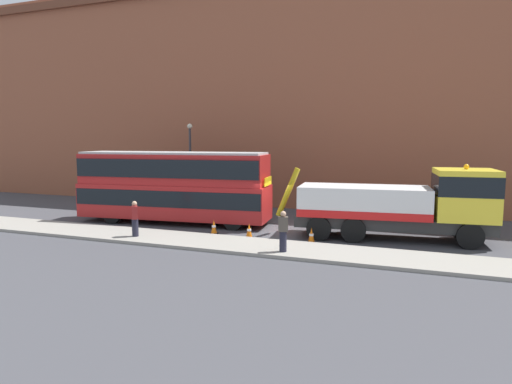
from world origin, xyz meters
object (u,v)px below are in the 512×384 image
object	(u,v)px
recovery_tow_truck	(402,203)
pedestrian_bystander	(283,232)
pedestrian_onlooker	(135,219)
traffic_cone_near_bus	(214,227)
double_decker_bus	(173,184)
street_lamp	(190,158)
traffic_cone_midway	(249,231)
traffic_cone_near_truck	(311,236)

from	to	relation	value
recovery_tow_truck	pedestrian_bystander	size ratio (longest dim) A/B	5.99
pedestrian_onlooker	traffic_cone_near_bus	size ratio (longest dim) A/B	2.38
recovery_tow_truck	double_decker_bus	xyz separation A→B (m)	(-12.39, -0.05, 0.47)
recovery_tow_truck	traffic_cone_near_bus	bearing A→B (deg)	-173.78
traffic_cone_near_bus	recovery_tow_truck	bearing A→B (deg)	12.09
pedestrian_onlooker	street_lamp	size ratio (longest dim) A/B	0.29
pedestrian_onlooker	traffic_cone_midway	world-z (taller)	pedestrian_onlooker
traffic_cone_midway	street_lamp	size ratio (longest dim) A/B	0.12
street_lamp	pedestrian_onlooker	bearing A→B (deg)	-76.09
double_decker_bus	street_lamp	bearing A→B (deg)	103.77
traffic_cone_near_bus	traffic_cone_near_truck	distance (m)	5.11
recovery_tow_truck	traffic_cone_near_truck	world-z (taller)	recovery_tow_truck
recovery_tow_truck	pedestrian_bystander	world-z (taller)	recovery_tow_truck
double_decker_bus	pedestrian_bystander	xyz separation A→B (m)	(7.93, -4.60, -1.25)
pedestrian_bystander	traffic_cone_midway	world-z (taller)	pedestrian_bystander
traffic_cone_midway	street_lamp	distance (m)	11.32
double_decker_bus	traffic_cone_near_bus	bearing A→B (deg)	-34.46
double_decker_bus	street_lamp	world-z (taller)	street_lamp
recovery_tow_truck	pedestrian_onlooker	world-z (taller)	recovery_tow_truck
recovery_tow_truck	pedestrian_bystander	xyz separation A→B (m)	(-4.46, -4.64, -0.77)
recovery_tow_truck	street_lamp	world-z (taller)	street_lamp
pedestrian_bystander	traffic_cone_midway	size ratio (longest dim) A/B	2.38
pedestrian_onlooker	traffic_cone_near_bus	world-z (taller)	pedestrian_onlooker
pedestrian_onlooker	traffic_cone_near_bus	distance (m)	3.91
pedestrian_onlooker	double_decker_bus	bearing A→B (deg)	60.25
double_decker_bus	recovery_tow_truck	bearing A→B (deg)	-5.65
recovery_tow_truck	double_decker_bus	bearing A→B (deg)	174.35
traffic_cone_midway	traffic_cone_near_bus	bearing A→B (deg)	173.48
pedestrian_bystander	traffic_cone_midway	bearing A→B (deg)	27.09
traffic_cone_midway	recovery_tow_truck	bearing A→B (deg)	17.19
traffic_cone_near_bus	double_decker_bus	bearing A→B (deg)	151.41
traffic_cone_near_bus	traffic_cone_near_truck	bearing A→B (deg)	-2.48
pedestrian_bystander	traffic_cone_near_truck	bearing A→B (deg)	-31.49
recovery_tow_truck	traffic_cone_near_truck	bearing A→B (deg)	-156.79
recovery_tow_truck	street_lamp	size ratio (longest dim) A/B	1.76
traffic_cone_midway	traffic_cone_near_truck	world-z (taller)	same
pedestrian_bystander	street_lamp	distance (m)	14.61
traffic_cone_near_bus	traffic_cone_midway	bearing A→B (deg)	-6.52
traffic_cone_near_truck	pedestrian_bystander	bearing A→B (deg)	-103.65
recovery_tow_truck	traffic_cone_midway	world-z (taller)	recovery_tow_truck
pedestrian_onlooker	traffic_cone_near_bus	bearing A→B (deg)	3.45
pedestrian_onlooker	traffic_cone_near_truck	bearing A→B (deg)	-20.30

